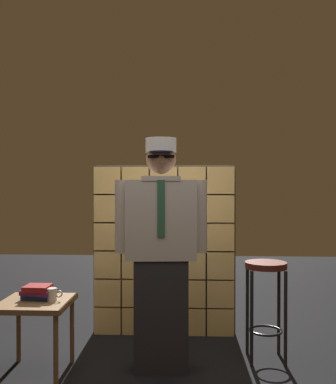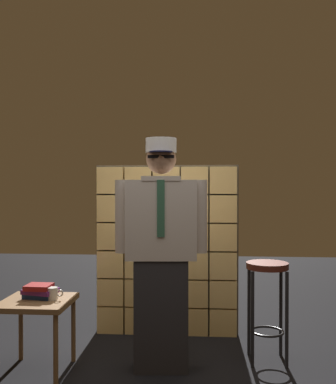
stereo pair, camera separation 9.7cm
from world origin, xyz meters
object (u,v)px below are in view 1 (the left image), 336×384
side_table (36,310)px  book_stack (38,292)px  coffee_mug (52,294)px  standing_person (161,250)px  bar_stool (266,287)px

side_table → book_stack: (0.00, 0.05, 0.13)m
book_stack → side_table: bearing=-93.6°
side_table → coffee_mug: size_ratio=4.40×
standing_person → side_table: standing_person is taller
book_stack → coffee_mug: size_ratio=2.19×
standing_person → side_table: size_ratio=3.24×
bar_stool → side_table: 1.83m
bar_stool → book_stack: (-1.79, -0.29, 0.01)m
book_stack → coffee_mug: bearing=-18.9°
bar_stool → coffee_mug: 1.70m
side_table → book_stack: size_ratio=2.01×
standing_person → coffee_mug: (-0.83, -0.10, -0.33)m
standing_person → bar_stool: standing_person is taller
standing_person → bar_stool: (0.85, 0.24, -0.34)m
book_stack → bar_stool: bearing=9.4°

